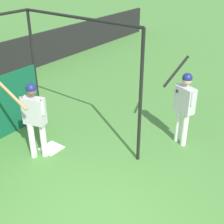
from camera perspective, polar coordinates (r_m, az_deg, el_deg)
The scene contains 3 objects.
home_plate at distance 7.29m, azimuth -11.01°, elevation -6.50°, with size 0.44×0.44×0.02m.
player_batter at distance 6.58m, azimuth -14.13°, elevation -0.40°, with size 0.66×0.84×1.92m.
player_waiting at distance 7.04m, azimuth 13.02°, elevation 1.75°, with size 0.53×0.82×2.01m.
Camera 1 is at (-2.76, -2.41, 4.05)m, focal length 50.00 mm.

